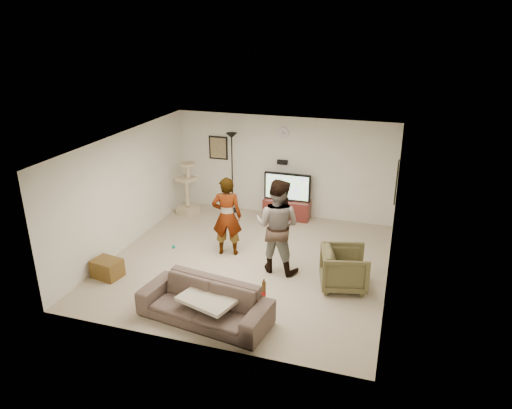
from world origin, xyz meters
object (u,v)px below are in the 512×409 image
(cat_tree, at_px, (187,188))
(armchair, at_px, (344,268))
(person_right, at_px, (277,226))
(sofa, at_px, (205,303))
(floor_lamp, at_px, (232,173))
(beer_bottle, at_px, (264,289))
(person_left, at_px, (227,216))
(side_table, at_px, (107,268))
(tv, at_px, (287,187))
(tv_stand, at_px, (287,209))

(cat_tree, distance_m, armchair, 4.90)
(person_right, xyz_separation_m, sofa, (-0.69, -1.99, -0.62))
(floor_lamp, height_order, beer_bottle, floor_lamp)
(person_left, relative_size, person_right, 0.90)
(side_table, bearing_deg, tv, 56.38)
(beer_bottle, bearing_deg, sofa, 180.00)
(tv_stand, height_order, armchair, armchair)
(beer_bottle, bearing_deg, person_left, 122.51)
(cat_tree, distance_m, beer_bottle, 5.24)
(cat_tree, bearing_deg, tv_stand, 11.70)
(tv, distance_m, sofa, 4.65)
(person_left, height_order, side_table, person_left)
(person_left, xyz_separation_m, beer_bottle, (1.50, -2.35, -0.08))
(tv, distance_m, beer_bottle, 4.68)
(floor_lamp, xyz_separation_m, armchair, (3.25, -2.93, -0.64))
(person_right, bearing_deg, tv_stand, -72.84)
(tv_stand, xyz_separation_m, tv, (0.00, 0.00, 0.58))
(floor_lamp, relative_size, beer_bottle, 8.21)
(armchair, bearing_deg, side_table, 89.20)
(floor_lamp, bearing_deg, person_left, -72.49)
(armchair, bearing_deg, floor_lamp, 34.46)
(cat_tree, relative_size, side_table, 2.58)
(cat_tree, relative_size, person_right, 0.73)
(tv, xyz_separation_m, armchair, (1.80, -2.90, -0.44))
(floor_lamp, relative_size, side_table, 3.82)
(tv_stand, xyz_separation_m, sofa, (-0.23, -4.62, 0.08))
(cat_tree, xyz_separation_m, sofa, (2.24, -4.11, -0.37))
(person_left, distance_m, person_right, 1.24)
(person_right, height_order, sofa, person_right)
(beer_bottle, height_order, armchair, beer_bottle)
(person_right, distance_m, armchair, 1.49)
(sofa, bearing_deg, tv_stand, 95.47)
(person_right, bearing_deg, sofa, 78.37)
(cat_tree, xyz_separation_m, person_right, (2.92, -2.12, 0.25))
(person_right, bearing_deg, person_left, -9.88)
(cat_tree, height_order, person_left, person_left)
(tv, relative_size, cat_tree, 0.84)
(cat_tree, height_order, side_table, cat_tree)
(beer_bottle, bearing_deg, floor_lamp, 115.57)
(person_left, bearing_deg, sofa, 87.86)
(sofa, bearing_deg, beer_bottle, 8.35)
(tv_stand, relative_size, tv, 0.99)
(person_right, bearing_deg, tv, -72.84)
(person_left, distance_m, side_table, 2.56)
(armchair, bearing_deg, person_left, 62.43)
(floor_lamp, height_order, cat_tree, floor_lamp)
(beer_bottle, height_order, side_table, beer_bottle)
(tv, relative_size, side_table, 2.15)
(cat_tree, bearing_deg, person_right, -35.97)
(beer_bottle, bearing_deg, side_table, 167.78)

